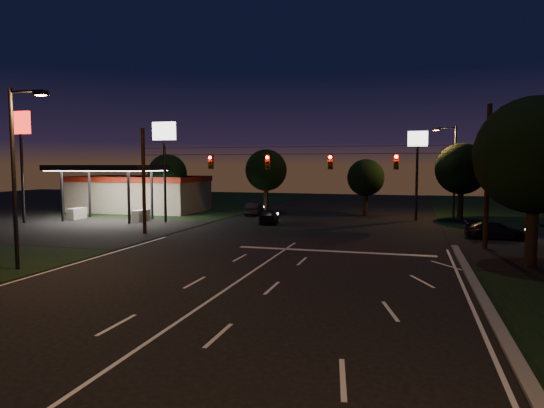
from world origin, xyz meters
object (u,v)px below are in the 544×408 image
(car_oncoming_a, at_px, (269,216))
(tree_right_near, at_px, (535,157))
(utility_pole_right, at_px, (485,249))
(car_oncoming_b, at_px, (254,209))
(car_cross, at_px, (497,231))

(car_oncoming_a, bearing_deg, tree_right_near, 132.56)
(utility_pole_right, xyz_separation_m, car_oncoming_a, (-16.75, 9.00, 0.66))
(utility_pole_right, xyz_separation_m, car_oncoming_b, (-20.28, 15.57, 0.65))
(tree_right_near, bearing_deg, car_cross, 90.83)
(tree_right_near, distance_m, car_oncoming_a, 23.46)
(tree_right_near, bearing_deg, utility_pole_right, 107.53)
(utility_pole_right, relative_size, car_oncoming_a, 2.31)
(car_oncoming_b, bearing_deg, car_oncoming_a, 111.32)
(tree_right_near, height_order, car_cross, tree_right_near)
(tree_right_near, xyz_separation_m, car_oncoming_a, (-18.28, 13.83, -5.01))
(car_oncoming_b, bearing_deg, utility_pole_right, 135.59)
(car_oncoming_a, height_order, car_oncoming_b, car_oncoming_a)
(tree_right_near, relative_size, car_cross, 2.02)
(car_cross, bearing_deg, tree_right_near, -179.40)
(utility_pole_right, bearing_deg, car_cross, 72.59)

